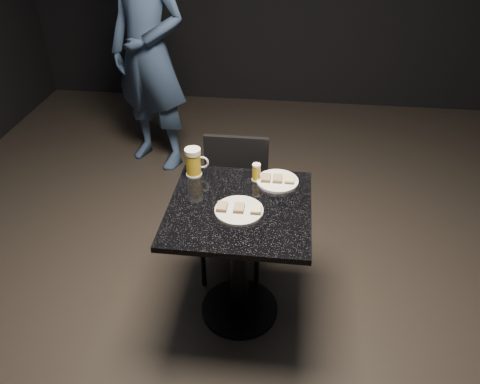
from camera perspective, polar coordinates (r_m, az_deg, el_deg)
name	(u,v)px	position (r m, az deg, el deg)	size (l,w,h in m)	color
floor	(240,310)	(2.80, -0.05, -14.14)	(6.00, 6.00, 0.00)	black
plate_large	(239,211)	(2.25, -0.12, -2.28)	(0.24, 0.24, 0.01)	silver
plate_small	(277,181)	(2.47, 4.59, 1.33)	(0.22, 0.22, 0.01)	white
patron	(149,53)	(3.81, -11.08, 16.35)	(0.69, 0.45, 1.89)	navy
table	(240,243)	(2.44, -0.06, -6.29)	(0.70, 0.70, 0.75)	black
beer_mug	(194,162)	(2.50, -5.66, 3.66)	(0.13, 0.09, 0.16)	silver
beer_tumbler	(256,172)	(2.46, 2.01, 2.42)	(0.05, 0.05, 0.10)	silver
chair	(234,200)	(2.77, -0.72, -0.94)	(0.38, 0.38, 0.86)	black
canapes_on_plate_large	(239,208)	(2.24, -0.12, -1.94)	(0.22, 0.07, 0.02)	#4C3521
canapes_on_plate_small	(278,179)	(2.46, 4.60, 1.65)	(0.17, 0.07, 0.02)	#4C3521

